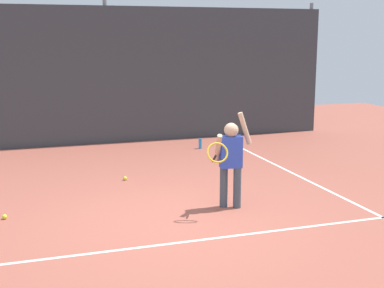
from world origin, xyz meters
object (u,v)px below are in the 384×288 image
tennis_ball_1 (224,175)px  tennis_ball_5 (125,178)px  tennis_ball_4 (233,138)px  tennis_player (230,157)px  water_bottle (200,143)px  tennis_ball_2 (5,217)px

tennis_ball_1 → tennis_ball_5: size_ratio=1.00×
tennis_ball_4 → tennis_ball_5: size_ratio=1.00×
tennis_ball_5 → tennis_ball_4: bearing=42.2°
tennis_player → tennis_ball_5: tennis_player is taller
tennis_player → water_bottle: tennis_player is taller
tennis_ball_4 → tennis_ball_5: bearing=-137.8°
tennis_ball_5 → water_bottle: bearing=45.0°
tennis_player → tennis_ball_5: size_ratio=20.46×
tennis_player → tennis_ball_2: 3.12m
tennis_player → water_bottle: (0.92, 3.94, -0.62)m
water_bottle → tennis_ball_4: bearing=36.2°
water_bottle → tennis_ball_4: (1.08, 0.79, -0.08)m
tennis_ball_4 → tennis_ball_5: 4.22m
tennis_ball_2 → tennis_player: bearing=-8.9°
tennis_ball_1 → tennis_ball_5: same height
tennis_ball_1 → water_bottle: bearing=80.7°
water_bottle → tennis_ball_1: size_ratio=3.33×
tennis_ball_4 → tennis_ball_1: bearing=-114.9°
tennis_ball_1 → tennis_ball_5: (-1.65, 0.35, 0.00)m
tennis_ball_5 → tennis_ball_1: bearing=-11.8°
tennis_ball_1 → tennis_ball_5: bearing=168.2°
water_bottle → tennis_ball_1: water_bottle is taller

